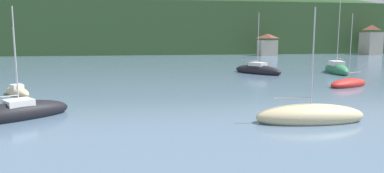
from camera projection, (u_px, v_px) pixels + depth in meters
The scene contains 9 objects.
wooded_hillside at pixel (152, 33), 123.38m from camera, with size 352.00×48.89×37.01m.
shore_building_west at pixel (267, 45), 94.49m from camera, with size 4.86×3.69×5.86m.
shore_building_westcentral at pixel (371, 40), 99.78m from camera, with size 4.37×5.32×8.34m.
sailboat_far_0 at pixel (257, 70), 48.84m from camera, with size 6.02×7.90×8.81m.
sailboat_far_1 at pixel (336, 69), 49.33m from camera, with size 3.92×8.16×11.36m.
sailboat_mid_3 at pixel (310, 116), 21.16m from camera, with size 6.79×2.50×7.19m.
sailboat_mid_5 at pixel (19, 113), 21.99m from camera, with size 6.20×5.33×7.32m.
sailboat_far_6 at pixel (17, 92), 30.74m from camera, with size 3.52×4.04×6.20m.
sailboat_far_9 at pixel (348, 84), 36.28m from camera, with size 5.81×4.15×7.69m.
Camera 1 is at (-3.58, 18.44, 5.09)m, focal length 32.94 mm.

